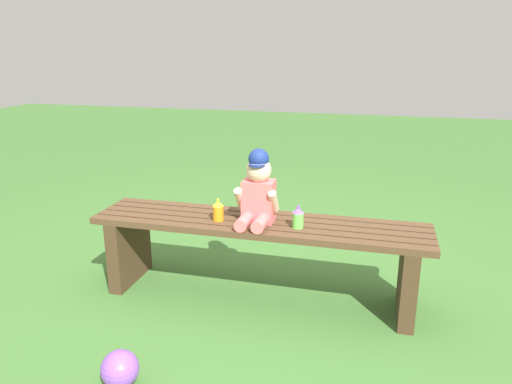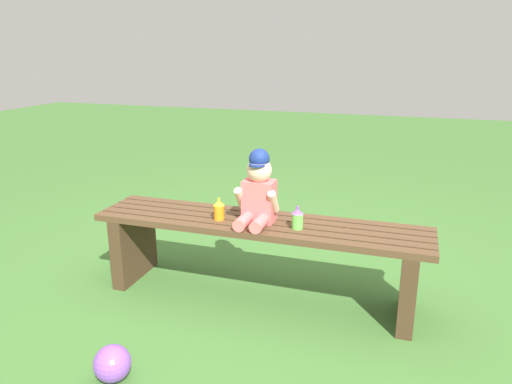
# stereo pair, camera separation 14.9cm
# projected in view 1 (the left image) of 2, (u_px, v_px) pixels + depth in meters

# --- Properties ---
(ground_plane) EXTENTS (16.00, 16.00, 0.00)m
(ground_plane) POSITION_uv_depth(u_px,v_px,m) (259.00, 296.00, 2.80)
(ground_plane) COLOR #3D6B2D
(park_bench) EXTENTS (1.86, 0.40, 0.46)m
(park_bench) POSITION_uv_depth(u_px,v_px,m) (259.00, 245.00, 2.71)
(park_bench) COLOR #513823
(park_bench) RESTS_ON ground_plane
(child_figure) EXTENTS (0.23, 0.27, 0.40)m
(child_figure) POSITION_uv_depth(u_px,v_px,m) (257.00, 191.00, 2.60)
(child_figure) COLOR #E56666
(child_figure) RESTS_ON park_bench
(sippy_cup_left) EXTENTS (0.06, 0.06, 0.12)m
(sippy_cup_left) POSITION_uv_depth(u_px,v_px,m) (218.00, 210.00, 2.65)
(sippy_cup_left) COLOR orange
(sippy_cup_left) RESTS_ON park_bench
(sippy_cup_right) EXTENTS (0.06, 0.06, 0.12)m
(sippy_cup_right) POSITION_uv_depth(u_px,v_px,m) (298.00, 217.00, 2.55)
(sippy_cup_right) COLOR #66CC4C
(sippy_cup_right) RESTS_ON park_bench
(toy_ball) EXTENTS (0.16, 0.16, 0.16)m
(toy_ball) POSITION_uv_depth(u_px,v_px,m) (120.00, 369.00, 2.04)
(toy_ball) COLOR #8C4CCC
(toy_ball) RESTS_ON ground_plane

